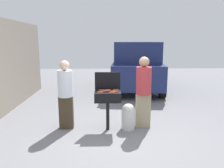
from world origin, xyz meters
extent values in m
plane|color=slate|center=(0.00, 0.00, 0.00)|extent=(24.00, 24.00, 0.00)
cylinder|color=black|center=(-0.18, 0.27, 0.35)|extent=(0.08, 0.08, 0.70)
cube|color=black|center=(-0.18, 0.27, 0.81)|extent=(0.60, 0.44, 0.22)
cube|color=black|center=(-0.18, 0.49, 1.13)|extent=(0.60, 0.05, 0.42)
cylinder|color=#AD4228|center=(0.01, 0.41, 0.93)|extent=(0.13, 0.04, 0.03)
cylinder|color=#AD4228|center=(-0.05, 0.27, 0.93)|extent=(0.13, 0.03, 0.03)
cylinder|color=#AD4228|center=(-0.01, 0.30, 0.93)|extent=(0.13, 0.03, 0.03)
cylinder|color=#B74C33|center=(-0.29, 0.26, 0.93)|extent=(0.13, 0.03, 0.03)
cylinder|color=#B74C33|center=(-0.19, 0.29, 0.93)|extent=(0.13, 0.04, 0.03)
cylinder|color=#C6593D|center=(-0.32, 0.37, 0.93)|extent=(0.13, 0.03, 0.03)
cylinder|color=#C6593D|center=(-0.35, 0.15, 0.93)|extent=(0.13, 0.04, 0.03)
cylinder|color=#AD4228|center=(-0.03, 0.19, 0.93)|extent=(0.13, 0.03, 0.03)
cylinder|color=#B74C33|center=(-0.05, 0.23, 0.93)|extent=(0.13, 0.04, 0.03)
cylinder|color=#B74C33|center=(-0.17, 0.39, 0.93)|extent=(0.13, 0.03, 0.03)
cylinder|color=#B74C33|center=(-0.09, 0.11, 0.93)|extent=(0.13, 0.03, 0.03)
cylinder|color=#B74C33|center=(-0.20, 0.35, 0.93)|extent=(0.13, 0.04, 0.03)
cylinder|color=silver|center=(0.30, 0.30, 0.23)|extent=(0.32, 0.32, 0.46)
sphere|color=silver|center=(0.30, 0.30, 0.46)|extent=(0.31, 0.31, 0.31)
cube|color=#3F3323|center=(-1.17, 0.39, 0.39)|extent=(0.33, 0.18, 0.78)
cylinder|color=silver|center=(-1.17, 0.39, 1.09)|extent=(0.34, 0.34, 0.62)
sphere|color=beige|center=(-1.17, 0.39, 1.51)|extent=(0.23, 0.23, 0.23)
cube|color=gray|center=(0.67, 0.41, 0.41)|extent=(0.34, 0.19, 0.82)
cylinder|color=#B23338|center=(0.67, 0.41, 1.14)|extent=(0.36, 0.36, 0.65)
sphere|color=tan|center=(0.67, 0.41, 1.59)|extent=(0.24, 0.24, 0.24)
cube|color=navy|center=(1.12, 4.82, 0.77)|extent=(2.33, 4.57, 0.90)
cube|color=navy|center=(1.10, 4.62, 1.62)|extent=(2.01, 2.76, 0.80)
cylinder|color=black|center=(1.86, 3.20, 0.32)|extent=(0.28, 0.66, 0.64)
cylinder|color=black|center=(0.06, 3.38, 0.32)|extent=(0.28, 0.66, 0.64)
cylinder|color=black|center=(2.17, 6.26, 0.32)|extent=(0.28, 0.66, 0.64)
cylinder|color=black|center=(0.37, 6.44, 0.32)|extent=(0.28, 0.66, 0.64)
camera|label=1|loc=(-0.24, -4.73, 2.07)|focal=35.85mm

